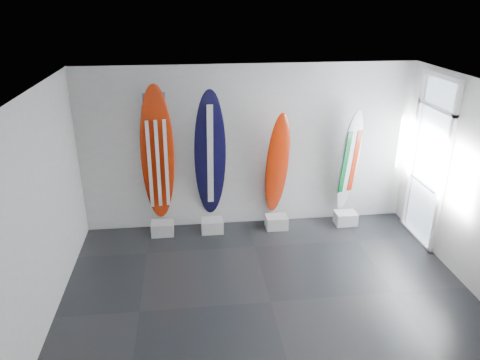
{
  "coord_description": "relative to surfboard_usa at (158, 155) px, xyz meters",
  "views": [
    {
      "loc": [
        -1.06,
        -5.27,
        4.11
      ],
      "look_at": [
        -0.28,
        1.4,
        1.33
      ],
      "focal_mm": 34.04,
      "sensor_mm": 36.0,
      "label": 1
    }
  ],
  "objects": [
    {
      "name": "glass_door",
      "position": [
        4.58,
        -0.73,
        -0.08
      ],
      "size": [
        0.12,
        1.16,
        2.85
      ],
      "primitive_type": null,
      "color": "white",
      "rests_on": "floor"
    },
    {
      "name": "ceiling",
      "position": [
        1.61,
        -2.28,
        1.5
      ],
      "size": [
        6.0,
        6.0,
        0.0
      ],
      "primitive_type": "plane",
      "rotation": [
        3.14,
        0.0,
        0.0
      ],
      "color": "white",
      "rests_on": "wall_back"
    },
    {
      "name": "surfboard_swiss",
      "position": [
        2.12,
        0.0,
        -0.27
      ],
      "size": [
        0.54,
        0.49,
        2.0
      ],
      "primitive_type": "ellipsoid",
      "rotation": [
        0.15,
        0.0,
        0.27
      ],
      "color": "#951D05",
      "rests_on": "display_block_swiss"
    },
    {
      "name": "surfboard_italy",
      "position": [
        3.46,
        0.0,
        -0.27
      ],
      "size": [
        0.53,
        0.45,
        1.99
      ],
      "primitive_type": "ellipsoid",
      "rotation": [
        0.12,
        0.0,
        0.36
      ],
      "color": "silver",
      "rests_on": "display_block_italy"
    },
    {
      "name": "floor",
      "position": [
        1.61,
        -2.28,
        -1.5
      ],
      "size": [
        6.0,
        6.0,
        0.0
      ],
      "primitive_type": "plane",
      "color": "black",
      "rests_on": "ground"
    },
    {
      "name": "surfboard_usa",
      "position": [
        0.0,
        0.0,
        0.0
      ],
      "size": [
        0.62,
        0.43,
        2.53
      ],
      "primitive_type": "ellipsoid",
      "rotation": [
        0.11,
        0.0,
        0.15
      ],
      "color": "#951D05",
      "rests_on": "display_block_usa"
    },
    {
      "name": "wall_front",
      "position": [
        1.61,
        -4.78,
        -0.0
      ],
      "size": [
        6.0,
        0.0,
        6.0
      ],
      "primitive_type": "plane",
      "rotation": [
        -1.57,
        0.0,
        0.0
      ],
      "color": "silver",
      "rests_on": "ground"
    },
    {
      "name": "display_block_usa",
      "position": [
        0.0,
        -0.1,
        -1.38
      ],
      "size": [
        0.4,
        0.3,
        0.24
      ],
      "primitive_type": "cube",
      "color": "silver",
      "rests_on": "floor"
    },
    {
      "name": "wall_outlet",
      "position": [
        -0.84,
        0.2,
        -1.15
      ],
      "size": [
        0.09,
        0.02,
        0.13
      ],
      "primitive_type": "cube",
      "color": "silver",
      "rests_on": "wall_back"
    },
    {
      "name": "surfboard_navy",
      "position": [
        0.91,
        0.0,
        -0.05
      ],
      "size": [
        0.57,
        0.5,
        2.44
      ],
      "primitive_type": "ellipsoid",
      "rotation": [
        0.16,
        0.0,
        0.04
      ],
      "color": "black",
      "rests_on": "display_block_navy"
    },
    {
      "name": "display_block_italy",
      "position": [
        3.46,
        -0.1,
        -1.38
      ],
      "size": [
        0.4,
        0.3,
        0.24
      ],
      "primitive_type": "cube",
      "color": "silver",
      "rests_on": "floor"
    },
    {
      "name": "wall_left",
      "position": [
        -1.39,
        -2.28,
        -0.0
      ],
      "size": [
        0.0,
        5.0,
        5.0
      ],
      "primitive_type": "plane",
      "rotation": [
        1.57,
        0.0,
        1.57
      ],
      "color": "silver",
      "rests_on": "ground"
    },
    {
      "name": "wall_back",
      "position": [
        1.61,
        0.22,
        -0.0
      ],
      "size": [
        6.0,
        0.0,
        6.0
      ],
      "primitive_type": "plane",
      "rotation": [
        1.57,
        0.0,
        0.0
      ],
      "color": "silver",
      "rests_on": "ground"
    },
    {
      "name": "display_block_swiss",
      "position": [
        2.12,
        -0.1,
        -1.38
      ],
      "size": [
        0.4,
        0.3,
        0.24
      ],
      "primitive_type": "cube",
      "color": "silver",
      "rests_on": "floor"
    },
    {
      "name": "display_block_navy",
      "position": [
        0.91,
        -0.1,
        -1.38
      ],
      "size": [
        0.4,
        0.3,
        0.24
      ],
      "primitive_type": "cube",
      "color": "silver",
      "rests_on": "floor"
    }
  ]
}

